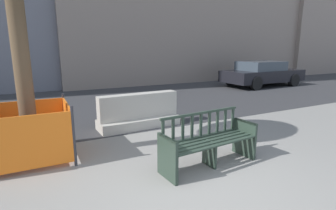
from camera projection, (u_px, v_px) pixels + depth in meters
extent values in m
plane|color=gray|center=(196.00, 190.00, 3.64)|extent=(200.00, 200.00, 0.00)
cube|color=#333335|center=(84.00, 94.00, 11.20)|extent=(120.00, 12.00, 0.01)
cube|color=#28382D|center=(167.00, 158.00, 3.88)|extent=(0.09, 0.52, 0.66)
cube|color=#28382D|center=(244.00, 138.00, 4.73)|extent=(0.09, 0.52, 0.66)
cube|color=#28382D|center=(209.00, 153.00, 4.33)|extent=(0.07, 0.33, 0.45)
cube|color=#28382D|center=(220.00, 145.00, 4.09)|extent=(1.60, 0.21, 0.02)
cube|color=#28382D|center=(215.00, 143.00, 4.19)|extent=(1.60, 0.21, 0.02)
cube|color=#28382D|center=(210.00, 140.00, 4.28)|extent=(1.60, 0.21, 0.02)
cube|color=#28382D|center=(205.00, 138.00, 4.38)|extent=(1.60, 0.21, 0.02)
cube|color=#28382D|center=(201.00, 136.00, 4.47)|extent=(1.60, 0.21, 0.02)
cube|color=#28382D|center=(201.00, 113.00, 4.39)|extent=(1.60, 0.17, 0.04)
cube|color=#28382D|center=(163.00, 132.00, 4.05)|extent=(0.05, 0.03, 0.38)
cube|color=#28382D|center=(173.00, 130.00, 4.14)|extent=(0.05, 0.03, 0.38)
cube|color=#28382D|center=(183.00, 129.00, 4.24)|extent=(0.05, 0.03, 0.38)
cube|color=#28382D|center=(192.00, 127.00, 4.34)|extent=(0.05, 0.03, 0.38)
cube|color=#28382D|center=(201.00, 125.00, 4.44)|extent=(0.05, 0.03, 0.38)
cube|color=#28382D|center=(209.00, 123.00, 4.53)|extent=(0.05, 0.03, 0.38)
cube|color=#28382D|center=(217.00, 122.00, 4.63)|extent=(0.05, 0.03, 0.38)
cube|color=#28382D|center=(225.00, 120.00, 4.73)|extent=(0.05, 0.03, 0.38)
cube|color=#28382D|center=(233.00, 119.00, 4.83)|extent=(0.05, 0.03, 0.38)
cube|color=#28382D|center=(168.00, 138.00, 3.80)|extent=(0.09, 0.46, 0.03)
cube|color=#28382D|center=(246.00, 122.00, 4.65)|extent=(0.09, 0.46, 0.03)
cube|color=#ADA89E|center=(139.00, 122.00, 6.51)|extent=(2.03, 0.77, 0.24)
cube|color=#ADA89E|center=(139.00, 106.00, 6.42)|extent=(2.01, 0.39, 0.60)
cylinder|color=brown|center=(22.00, 67.00, 4.31)|extent=(0.27, 0.27, 3.23)
cylinder|color=#2D2D33|center=(74.00, 136.00, 4.28)|extent=(0.05, 0.05, 1.02)
cylinder|color=#2D2D33|center=(65.00, 118.00, 5.39)|extent=(0.05, 0.05, 1.02)
cube|color=orange|center=(30.00, 143.00, 3.99)|extent=(1.28, 0.03, 0.86)
cube|color=orange|center=(30.00, 122.00, 5.11)|extent=(1.28, 0.03, 0.86)
cube|color=orange|center=(69.00, 126.00, 4.84)|extent=(0.03, 1.28, 0.86)
cube|color=black|center=(263.00, 76.00, 13.43)|extent=(4.34, 1.89, 0.56)
cube|color=#38424C|center=(261.00, 66.00, 13.24)|extent=(2.14, 1.62, 0.45)
cylinder|color=black|center=(267.00, 77.00, 14.82)|extent=(0.64, 0.23, 0.64)
cylinder|color=black|center=(294.00, 80.00, 13.37)|extent=(0.64, 0.23, 0.64)
cylinder|color=black|center=(231.00, 80.00, 13.58)|extent=(0.64, 0.23, 0.64)
cylinder|color=black|center=(256.00, 83.00, 12.12)|extent=(0.64, 0.23, 0.64)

